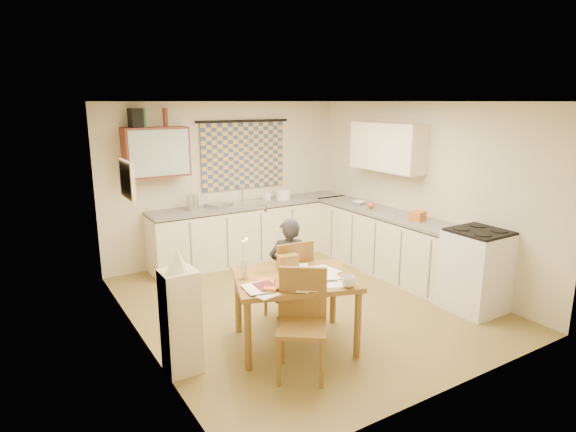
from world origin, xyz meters
TOP-DOWN VIEW (x-y plane):
  - floor at (0.00, 0.00)m, footprint 4.00×4.50m
  - ceiling at (0.00, 0.00)m, footprint 4.00×4.50m
  - wall_back at (0.00, 2.26)m, footprint 4.00×0.02m
  - wall_front at (0.00, -2.26)m, footprint 4.00×0.02m
  - wall_left at (-2.01, 0.00)m, footprint 0.02×4.50m
  - wall_right at (2.01, 0.00)m, footprint 0.02×4.50m
  - window_blind at (0.30, 2.22)m, footprint 1.45×0.03m
  - curtain_rod at (0.30, 2.20)m, footprint 1.60×0.04m
  - wall_cabinet at (-1.15, 2.08)m, footprint 0.90×0.34m
  - wall_cabinet_glass at (-1.15, 1.91)m, footprint 0.84×0.02m
  - upper_cabinet_right at (1.83, 0.55)m, footprint 0.34×1.30m
  - framed_print at (-1.97, 0.40)m, footprint 0.04×0.50m
  - print_canvas at (-1.95, 0.40)m, footprint 0.01×0.42m
  - counter_back at (0.30, 1.95)m, footprint 3.30×0.62m
  - counter_right at (1.70, 0.25)m, footprint 0.62×2.95m
  - stove at (1.70, -1.24)m, footprint 0.65×0.65m
  - sink at (0.24, 1.95)m, footprint 0.69×0.64m
  - tap at (0.22, 2.13)m, footprint 0.04×0.04m
  - dish_rack at (-0.27, 1.95)m, footprint 0.44×0.41m
  - kettle at (-0.69, 1.95)m, footprint 0.21×0.21m
  - mixing_bowl at (0.88, 1.95)m, footprint 0.31×0.31m
  - soap_bottle at (0.60, 2.00)m, footprint 0.11×0.12m
  - bowl at (1.70, 1.00)m, footprint 0.28×0.28m
  - orange_bag at (1.70, -0.25)m, footprint 0.26×0.22m
  - fruit_orange at (1.65, 0.65)m, footprint 0.10×0.10m
  - speaker at (-1.40, 2.08)m, footprint 0.17×0.21m
  - bottle_green at (-1.30, 2.08)m, footprint 0.09×0.09m
  - bottle_brown at (-0.99, 2.08)m, footprint 0.09×0.09m
  - dining_table at (-0.66, -0.82)m, footprint 1.45×1.27m
  - chair_far at (-0.41, -0.28)m, footprint 0.48×0.48m
  - chair_near at (-0.92, -1.35)m, footprint 0.63×0.63m
  - person at (-0.40, -0.29)m, footprint 0.65×0.60m
  - shelf_stand at (-1.84, -0.71)m, footprint 0.32×0.30m
  - lampshade at (-1.84, -0.71)m, footprint 0.20×0.20m
  - letter_rack at (-0.60, -0.59)m, footprint 0.23×0.13m
  - mug at (-0.36, -1.33)m, footprint 0.19×0.19m
  - magazine at (-1.16, -0.93)m, footprint 0.22×0.28m
  - book at (-1.05, -0.77)m, footprint 0.37×0.37m
  - orange_box at (-1.07, -1.04)m, footprint 0.14×0.13m
  - eyeglasses at (-0.62, -1.14)m, footprint 0.13×0.06m
  - candle_holder at (-1.12, -0.59)m, footprint 0.06×0.06m
  - candle at (-1.13, -0.60)m, footprint 0.03×0.03m
  - candle_flame at (-1.09, -0.59)m, footprint 0.02×0.02m
  - papers at (-0.62, -0.95)m, footprint 1.14×0.86m

SIDE VIEW (x-z plane):
  - floor at x=0.00m, z-range -0.02..0.00m
  - chair_far at x=-0.41m, z-range -0.19..0.80m
  - chair_near at x=-0.92m, z-range -0.19..0.81m
  - dining_table at x=-0.66m, z-range 0.00..0.75m
  - counter_right at x=1.70m, z-range -0.01..0.91m
  - counter_back at x=0.30m, z-range -0.01..0.91m
  - stove at x=1.70m, z-range 0.00..1.01m
  - shelf_stand at x=-1.84m, z-range 0.00..1.00m
  - person at x=-0.40m, z-range 0.00..1.22m
  - eyeglasses at x=-0.62m, z-range 0.75..0.77m
  - book at x=-1.05m, z-range 0.75..0.77m
  - papers at x=-0.62m, z-range 0.75..0.77m
  - magazine at x=-1.16m, z-range 0.75..0.77m
  - orange_box at x=-1.07m, z-range 0.75..0.79m
  - mug at x=-0.36m, z-range 0.75..0.86m
  - letter_rack at x=-0.60m, z-range 0.75..0.91m
  - candle_holder at x=-1.12m, z-range 0.75..0.93m
  - sink at x=0.24m, z-range 0.83..0.93m
  - bowl at x=1.70m, z-range 0.92..0.97m
  - dish_rack at x=-0.27m, z-range 0.92..0.98m
  - fruit_orange at x=1.65m, z-range 0.92..1.02m
  - orange_bag at x=1.70m, z-range 0.92..1.04m
  - mixing_bowl at x=0.88m, z-range 0.92..1.08m
  - soap_bottle at x=0.60m, z-range 0.92..1.11m
  - kettle at x=-0.69m, z-range 0.92..1.16m
  - candle at x=-1.13m, z-range 0.93..1.15m
  - tap at x=0.22m, z-range 0.92..1.20m
  - lampshade at x=-1.84m, z-range 1.00..1.22m
  - candle_flame at x=-1.09m, z-range 1.15..1.17m
  - wall_back at x=0.00m, z-range 0.00..2.50m
  - wall_front at x=0.00m, z-range 0.00..2.50m
  - wall_left at x=-2.01m, z-range 0.00..2.50m
  - wall_right at x=2.01m, z-range 0.00..2.50m
  - window_blind at x=0.30m, z-range 1.12..2.17m
  - framed_print at x=-1.97m, z-range 1.50..1.90m
  - print_canvas at x=-1.95m, z-range 1.54..1.86m
  - wall_cabinet at x=-1.15m, z-range 1.45..2.15m
  - wall_cabinet_glass at x=-1.15m, z-range 1.48..2.12m
  - upper_cabinet_right at x=1.83m, z-range 1.50..2.20m
  - curtain_rod at x=0.30m, z-range 2.18..2.22m
  - speaker at x=-1.40m, z-range 2.15..2.41m
  - bottle_green at x=-1.30m, z-range 2.15..2.41m
  - bottle_brown at x=-0.99m, z-range 2.15..2.41m
  - ceiling at x=0.00m, z-range 2.50..2.52m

